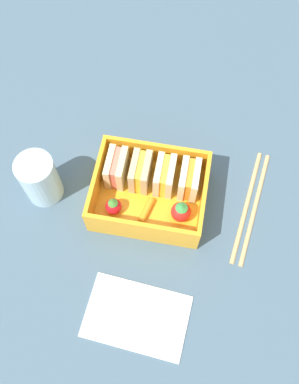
# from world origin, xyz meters

# --- Properties ---
(ground_plane) EXTENTS (1.20, 1.20, 0.02)m
(ground_plane) POSITION_xyz_m (0.00, 0.00, -0.01)
(ground_plane) COLOR #435B6A
(bento_tray) EXTENTS (0.17, 0.13, 0.01)m
(bento_tray) POSITION_xyz_m (0.00, 0.00, 0.01)
(bento_tray) COLOR orange
(bento_tray) RESTS_ON ground_plane
(bento_rim) EXTENTS (0.17, 0.13, 0.05)m
(bento_rim) POSITION_xyz_m (0.00, 0.00, 0.04)
(bento_rim) COLOR orange
(bento_rim) RESTS_ON bento_tray
(sandwich_left) EXTENTS (0.03, 0.05, 0.05)m
(sandwich_left) POSITION_xyz_m (-0.06, 0.03, 0.04)
(sandwich_left) COLOR beige
(sandwich_left) RESTS_ON bento_tray
(sandwich_center_left) EXTENTS (0.03, 0.05, 0.05)m
(sandwich_center_left) POSITION_xyz_m (-0.02, 0.03, 0.04)
(sandwich_center_left) COLOR tan
(sandwich_center_left) RESTS_ON bento_tray
(sandwich_center) EXTENTS (0.03, 0.05, 0.05)m
(sandwich_center) POSITION_xyz_m (0.02, 0.03, 0.04)
(sandwich_center) COLOR beige
(sandwich_center) RESTS_ON bento_tray
(sandwich_center_right) EXTENTS (0.03, 0.05, 0.05)m
(sandwich_center_right) POSITION_xyz_m (0.06, 0.03, 0.04)
(sandwich_center_right) COLOR beige
(sandwich_center_right) RESTS_ON bento_tray
(strawberry_left) EXTENTS (0.02, 0.02, 0.03)m
(strawberry_left) POSITION_xyz_m (-0.05, -0.03, 0.03)
(strawberry_left) COLOR red
(strawberry_left) RESTS_ON bento_tray
(carrot_stick_far_left) EXTENTS (0.02, 0.04, 0.01)m
(carrot_stick_far_left) POSITION_xyz_m (-0.00, -0.03, 0.02)
(carrot_stick_far_left) COLOR orange
(carrot_stick_far_left) RESTS_ON bento_tray
(strawberry_far_left) EXTENTS (0.03, 0.03, 0.04)m
(strawberry_far_left) POSITION_xyz_m (0.05, -0.02, 0.03)
(strawberry_far_left) COLOR red
(strawberry_far_left) RESTS_ON bento_tray
(chopstick_pair) EXTENTS (0.05, 0.19, 0.01)m
(chopstick_pair) POSITION_xyz_m (0.16, 0.01, 0.00)
(chopstick_pair) COLOR tan
(chopstick_pair) RESTS_ON ground_plane
(drinking_glass) EXTENTS (0.06, 0.06, 0.08)m
(drinking_glass) POSITION_xyz_m (-0.16, -0.01, 0.04)
(drinking_glass) COLOR silver
(drinking_glass) RESTS_ON ground_plane
(folded_napkin) EXTENTS (0.15, 0.10, 0.00)m
(folded_napkin) POSITION_xyz_m (0.01, -0.18, 0.00)
(folded_napkin) COLOR white
(folded_napkin) RESTS_ON ground_plane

